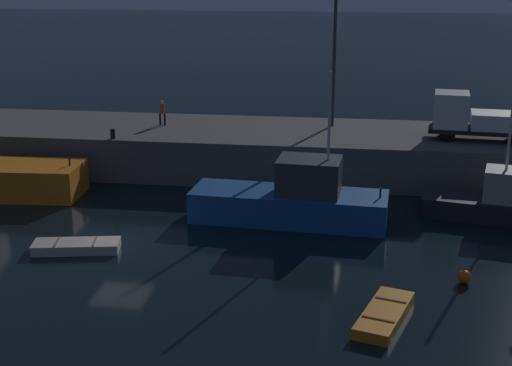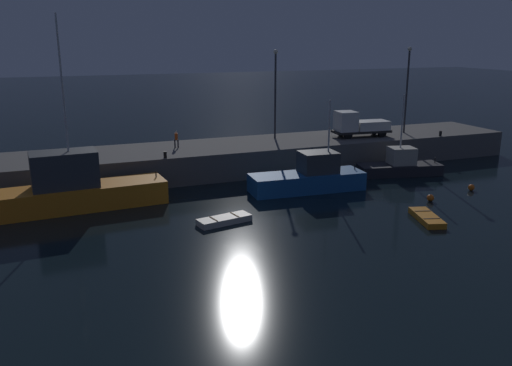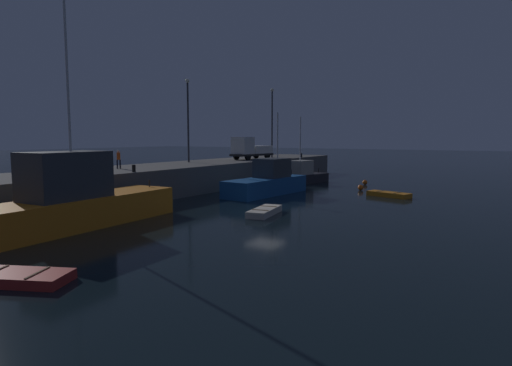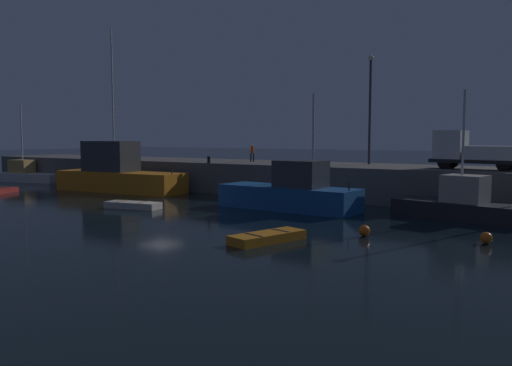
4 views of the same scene
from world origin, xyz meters
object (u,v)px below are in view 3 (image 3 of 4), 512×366
Objects in this scene: dinghy_orange_near at (264,211)px; lamp_post_west at (188,114)px; utility_truck at (250,149)px; fishing_trawler_red at (267,182)px; dinghy_red_small at (16,277)px; fishing_boat_blue at (300,176)px; lamp_post_east at (272,118)px; bollard_west at (301,155)px; bollard_central at (134,168)px; mooring_buoy_near at (361,188)px; fishing_boat_orange at (78,200)px; dockworker at (119,158)px; rowboat_white_mid at (389,194)px; mooring_buoy_mid at (365,182)px.

lamp_post_west is (10.70, 15.94, 7.46)m from dinghy_orange_near.
fishing_trawler_red is at bearing -139.95° from utility_truck.
fishing_boat_blue is at bearing 10.20° from dinghy_red_small.
lamp_post_east is (14.35, -2.06, 0.12)m from lamp_post_west.
lamp_post_west is at bearing 162.35° from bollard_west.
lamp_post_east reaches higher than utility_truck.
fishing_trawler_red is 17.32× the size of bollard_central.
fishing_trawler_red is 9.86m from mooring_buoy_near.
bollard_central is (-20.75, -2.71, -0.97)m from utility_truck.
fishing_trawler_red is at bearing -97.60° from lamp_post_west.
utility_truck reaches higher than mooring_buoy_near.
dinghy_red_small is (-7.45, -6.71, -1.40)m from fishing_boat_orange.
dockworker is at bearing 171.66° from bollard_west.
rowboat_white_mid is (-6.18, -11.78, -0.64)m from fishing_boat_blue.
utility_truck reaches higher than mooring_buoy_mid.
lamp_post_west is at bearing 125.90° from mooring_buoy_mid.
dinghy_orange_near is 15.00m from dockworker.
mooring_buoy_mid is 0.06× the size of lamp_post_west.
lamp_post_west is 18.04m from bollard_west.
utility_truck is at bearing 161.66° from bollard_west.
fishing_boat_orange is (-18.56, 1.94, 0.45)m from fishing_trawler_red.
dinghy_orange_near is 22.08m from mooring_buoy_mid.
rowboat_white_mid is 4.91m from mooring_buoy_near.
fishing_boat_orange is at bearing 174.02° from fishing_trawler_red.
mooring_buoy_mid is at bearing -54.10° from lamp_post_west.
dinghy_orange_near is 0.65× the size of utility_truck.
mooring_buoy_mid is at bearing 13.67° from mooring_buoy_near.
utility_truck is (-0.72, 6.37, 2.98)m from fishing_boat_blue.
rowboat_white_mid is 7.57× the size of mooring_buoy_mid.
mooring_buoy_mid is (22.08, 0.21, 0.05)m from dinghy_orange_near.
lamp_post_west is at bearing 109.71° from mooring_buoy_near.
mooring_buoy_near is (7.52, -6.32, -0.86)m from fishing_trawler_red.
rowboat_white_mid reaches higher than dinghy_red_small.
rowboat_white_mid is at bearing -117.70° from fishing_boat_blue.
dinghy_red_small is at bearing -150.61° from lamp_post_west.
dockworker is at bearing 136.66° from mooring_buoy_near.
lamp_post_east is (8.25, 14.95, 7.52)m from mooring_buoy_near.
mooring_buoy_mid is at bearing -102.25° from lamp_post_east.
bollard_west is at bearing 63.60° from mooring_buoy_mid.
mooring_buoy_near is 23.12m from dockworker.
fishing_trawler_red is 13.79m from mooring_buoy_mid.
fishing_boat_blue reaches higher than utility_truck.
fishing_boat_orange is at bearing 167.45° from mooring_buoy_mid.
fishing_trawler_red is at bearing -163.25° from bollard_west.
rowboat_white_mid is 9.89m from mooring_buoy_mid.
utility_truck is 8.78m from bollard_west.
bollard_central is at bearing 134.73° from rowboat_white_mid.
rowboat_white_mid is 2.53× the size of dockworker.
fishing_trawler_red is 10.59m from fishing_boat_blue.
mooring_buoy_near is at bearing -98.60° from utility_truck.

